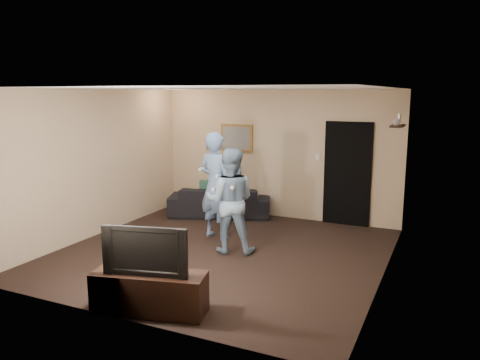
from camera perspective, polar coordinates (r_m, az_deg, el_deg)
The scene contains 19 objects.
ground at distance 7.64m, azimuth -2.16°, elevation -8.79°, with size 5.00×5.00×0.00m, color black.
ceiling at distance 7.21m, azimuth -2.30°, elevation 11.11°, with size 5.00×5.00×0.04m, color silver.
wall_back at distance 9.58m, azimuth 4.55°, elevation 3.15°, with size 5.00×0.04×2.60m, color tan.
wall_front at distance 5.25m, azimuth -14.67°, elevation -3.34°, with size 5.00×0.04×2.60m, color tan.
wall_left at distance 8.72m, azimuth -17.06°, elevation 1.99°, with size 0.04×5.00×2.60m, color tan.
wall_right at distance 6.59m, azimuth 17.56°, elevation -0.70°, with size 0.04×5.00×2.60m, color tan.
sofa at distance 9.79m, azimuth -2.46°, elevation -2.60°, with size 2.08×0.81×0.61m, color black.
throw_pillow at distance 9.84m, azimuth -3.49°, elevation -1.49°, with size 0.49×0.15×0.49m, color #174538.
painting_frame at distance 9.87m, azimuth -0.40°, elevation 5.16°, with size 0.72×0.05×0.57m, color olive.
painting_canvas at distance 9.85m, azimuth -0.47°, elevation 5.14°, with size 0.62×0.01×0.47m, color slate.
doorway at distance 9.21m, azimuth 12.96°, elevation 0.73°, with size 0.90×0.06×2.00m, color black.
light_switch at distance 9.30m, azimuth 9.42°, elevation 2.82°, with size 0.08×0.02×0.12m, color silver.
wall_shelf at distance 8.29m, azimuth 18.68°, elevation 6.28°, with size 0.20×0.60×0.03m, color black.
shelf_vase at distance 8.11m, azimuth 18.58°, elevation 6.82°, with size 0.14×0.14×0.15m, color #A5A5AA.
shelf_figurine at distance 8.45m, azimuth 18.85°, elevation 7.05°, with size 0.06×0.06×0.18m, color silver.
tv_console at distance 5.69m, azimuth -10.97°, elevation -13.26°, with size 1.33×0.43×0.47m, color black.
television at distance 5.50m, azimuth -11.16°, elevation -8.24°, with size 1.00×0.13×0.58m, color black.
wii_player_left at distance 8.17m, azimuth -2.96°, elevation -0.68°, with size 0.77×0.59×1.88m.
wii_player_right at distance 7.44m, azimuth -1.23°, elevation -2.54°, with size 0.98×0.87×1.69m.
Camera 1 is at (3.26, -6.43, 2.53)m, focal length 35.00 mm.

